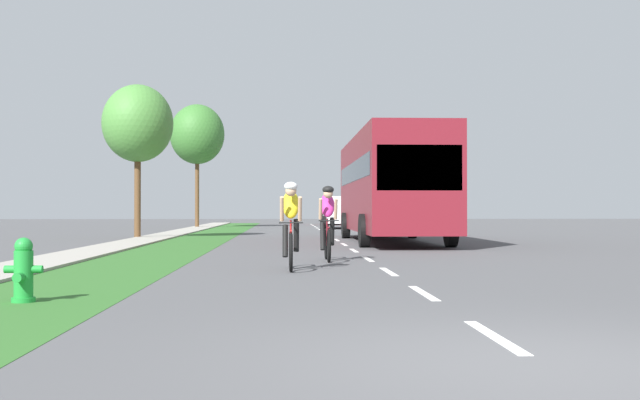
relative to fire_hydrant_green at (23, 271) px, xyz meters
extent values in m
plane|color=#4C4C4F|center=(4.88, 16.07, -0.37)|extent=(120.00, 120.00, 0.00)
cube|color=#2D6026|center=(0.00, 16.07, -0.37)|extent=(2.24, 70.00, 0.01)
cube|color=#9E998E|center=(-1.81, 16.07, -0.37)|extent=(1.37, 70.00, 0.10)
cube|color=white|center=(4.88, -2.68, -0.37)|extent=(0.12, 1.80, 0.01)
cube|color=white|center=(4.88, 0.82, -0.37)|extent=(0.12, 1.80, 0.01)
cube|color=white|center=(4.88, 4.32, -0.37)|extent=(0.12, 1.80, 0.01)
cube|color=white|center=(4.88, 7.82, -0.37)|extent=(0.12, 1.80, 0.01)
cube|color=white|center=(4.88, 11.32, -0.37)|extent=(0.12, 1.80, 0.01)
cube|color=white|center=(4.88, 14.82, -0.37)|extent=(0.12, 1.80, 0.01)
cube|color=white|center=(4.88, 18.32, -0.37)|extent=(0.12, 1.80, 0.01)
cube|color=white|center=(4.88, 21.82, -0.37)|extent=(0.12, 1.80, 0.01)
cube|color=white|center=(4.88, 25.32, -0.37)|extent=(0.12, 1.80, 0.01)
cube|color=white|center=(4.88, 28.82, -0.37)|extent=(0.12, 1.80, 0.01)
cube|color=white|center=(4.88, 32.32, -0.37)|extent=(0.12, 1.80, 0.01)
cube|color=white|center=(4.88, 35.82, -0.37)|extent=(0.12, 1.80, 0.01)
cube|color=white|center=(4.88, 39.32, -0.37)|extent=(0.12, 1.80, 0.01)
cube|color=white|center=(4.88, 42.82, -0.37)|extent=(0.12, 1.80, 0.01)
cube|color=white|center=(4.88, 46.32, -0.37)|extent=(0.12, 1.80, 0.01)
cylinder|color=#1E8C33|center=(0.00, 0.01, -0.34)|extent=(0.28, 0.28, 0.06)
cylinder|color=#1E8C33|center=(0.00, 0.01, -0.04)|extent=(0.22, 0.22, 0.55)
sphere|color=#1E8C33|center=(0.00, 0.01, 0.29)|extent=(0.21, 0.21, 0.21)
cylinder|color=#1E8C33|center=(-0.16, 0.01, 0.02)|extent=(0.12, 0.09, 0.09)
cylinder|color=#1E8C33|center=(0.16, 0.01, 0.02)|extent=(0.12, 0.09, 0.09)
cylinder|color=#1E8C33|center=(0.00, -0.16, -0.06)|extent=(0.11, 0.14, 0.11)
torus|color=black|center=(3.18, 5.32, -0.03)|extent=(0.06, 0.68, 0.68)
torus|color=black|center=(3.18, 4.28, -0.03)|extent=(0.06, 0.68, 0.68)
cylinder|color=red|center=(3.18, 4.70, 0.15)|extent=(0.04, 0.59, 0.43)
cylinder|color=red|center=(3.18, 4.98, 0.25)|extent=(0.04, 0.04, 0.55)
cylinder|color=red|center=(3.18, 4.75, 0.48)|extent=(0.03, 0.55, 0.03)
cylinder|color=black|center=(3.18, 4.30, 0.49)|extent=(0.42, 0.02, 0.02)
ellipsoid|color=yellow|center=(3.18, 4.82, 0.81)|extent=(0.30, 0.54, 0.63)
sphere|color=tan|center=(3.18, 4.54, 1.05)|extent=(0.20, 0.20, 0.20)
ellipsoid|color=white|center=(3.18, 4.54, 1.13)|extent=(0.24, 0.28, 0.16)
cylinder|color=tan|center=(3.02, 4.54, 0.73)|extent=(0.07, 0.26, 0.45)
cylinder|color=tan|center=(3.34, 4.54, 0.73)|extent=(0.07, 0.26, 0.45)
cylinder|color=black|center=(3.08, 4.90, 0.15)|extent=(0.10, 0.30, 0.60)
cylinder|color=black|center=(3.28, 4.85, 0.25)|extent=(0.10, 0.25, 0.61)
torus|color=black|center=(3.97, 7.73, -0.03)|extent=(0.06, 0.68, 0.68)
torus|color=black|center=(3.97, 6.69, -0.03)|extent=(0.06, 0.68, 0.68)
cylinder|color=maroon|center=(3.97, 7.11, 0.15)|extent=(0.04, 0.59, 0.43)
cylinder|color=maroon|center=(3.97, 7.39, 0.25)|extent=(0.04, 0.04, 0.55)
cylinder|color=maroon|center=(3.97, 7.16, 0.48)|extent=(0.03, 0.55, 0.03)
cylinder|color=black|center=(3.97, 6.71, 0.49)|extent=(0.42, 0.02, 0.02)
ellipsoid|color=#CC2D8C|center=(3.97, 7.23, 0.81)|extent=(0.30, 0.54, 0.63)
sphere|color=tan|center=(3.97, 6.95, 1.05)|extent=(0.20, 0.20, 0.20)
ellipsoid|color=black|center=(3.97, 6.95, 1.13)|extent=(0.24, 0.28, 0.16)
cylinder|color=tan|center=(3.81, 6.95, 0.73)|extent=(0.07, 0.26, 0.45)
cylinder|color=tan|center=(4.13, 6.95, 0.73)|extent=(0.07, 0.26, 0.45)
cylinder|color=black|center=(3.87, 7.31, 0.15)|extent=(0.10, 0.30, 0.60)
cylinder|color=black|center=(4.07, 7.26, 0.25)|extent=(0.10, 0.25, 0.61)
cube|color=maroon|center=(6.58, 16.79, 1.56)|extent=(2.50, 11.60, 3.10)
cube|color=#1E2833|center=(6.58, 16.79, 1.96)|extent=(2.52, 10.67, 0.64)
cube|color=#1E2833|center=(6.58, 11.02, 1.81)|extent=(2.25, 0.06, 1.20)
cylinder|color=black|center=(5.33, 13.02, 0.11)|extent=(0.28, 0.96, 0.96)
cylinder|color=black|center=(7.83, 13.02, 0.11)|extent=(0.28, 0.96, 0.96)
cylinder|color=black|center=(5.33, 19.98, 0.11)|extent=(0.28, 0.96, 0.96)
cylinder|color=black|center=(7.83, 19.98, 0.11)|extent=(0.28, 0.96, 0.96)
cube|color=silver|center=(6.22, 34.72, 0.44)|extent=(1.90, 4.70, 1.00)
cube|color=silver|center=(6.22, 34.92, 1.16)|extent=(1.71, 2.91, 0.52)
cube|color=#1E2833|center=(6.22, 33.66, 1.04)|extent=(1.56, 0.08, 0.44)
cylinder|color=black|center=(5.27, 33.31, -0.01)|extent=(0.25, 0.72, 0.72)
cylinder|color=black|center=(7.17, 33.31, -0.01)|extent=(0.25, 0.72, 0.72)
cylinder|color=black|center=(5.27, 36.13, -0.01)|extent=(0.25, 0.72, 0.72)
cylinder|color=black|center=(7.17, 36.13, -0.01)|extent=(0.25, 0.72, 0.72)
cube|color=red|center=(6.68, 45.73, 0.35)|extent=(1.96, 5.10, 0.76)
cube|color=red|center=(6.68, 44.96, 0.95)|extent=(1.80, 1.78, 0.64)
cube|color=#1E2833|center=(6.68, 44.25, 0.93)|extent=(1.67, 0.08, 0.52)
cube|color=red|center=(5.78, 46.75, 0.65)|extent=(0.08, 2.81, 0.40)
cube|color=red|center=(7.59, 46.75, 0.65)|extent=(0.08, 2.81, 0.40)
cube|color=red|center=(6.68, 48.24, 0.65)|extent=(1.80, 0.08, 0.40)
cylinder|color=black|center=(5.70, 44.20, 0.01)|extent=(0.26, 0.76, 0.76)
cylinder|color=black|center=(7.66, 44.20, 0.01)|extent=(0.26, 0.76, 0.76)
cylinder|color=black|center=(5.70, 47.26, 0.01)|extent=(0.26, 0.76, 0.76)
cylinder|color=black|center=(7.66, 47.26, 0.01)|extent=(0.26, 0.76, 0.76)
cylinder|color=brown|center=(-2.47, 20.35, 1.25)|extent=(0.24, 0.24, 3.25)
ellipsoid|color=#478438|center=(-2.47, 20.35, 3.94)|extent=(2.64, 2.64, 2.91)
cylinder|color=brown|center=(-2.13, 37.09, 1.73)|extent=(0.24, 0.24, 4.21)
ellipsoid|color=#38722D|center=(-2.13, 37.09, 5.12)|extent=(3.20, 3.20, 3.52)
camera|label=1|loc=(3.09, -9.41, 0.73)|focal=44.24mm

